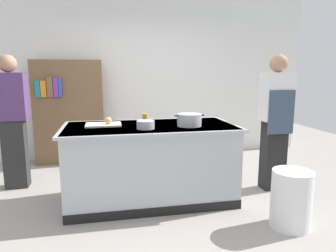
{
  "coord_description": "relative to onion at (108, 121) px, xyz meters",
  "views": [
    {
      "loc": [
        -0.48,
        -3.4,
        1.5
      ],
      "look_at": [
        0.25,
        0.2,
        0.85
      ],
      "focal_mm": 32.38,
      "sensor_mm": 36.0,
      "label": 1
    }
  ],
  "objects": [
    {
      "name": "ground_plane",
      "position": [
        0.47,
        -0.07,
        -0.96
      ],
      "size": [
        10.0,
        10.0,
        0.0
      ],
      "primitive_type": "plane",
      "color": "#9E9991"
    },
    {
      "name": "back_wall",
      "position": [
        0.47,
        2.03,
        0.54
      ],
      "size": [
        6.4,
        0.12,
        3.0
      ],
      "primitive_type": "cube",
      "color": "white",
      "rests_on": "ground_plane"
    },
    {
      "name": "counter_island",
      "position": [
        0.47,
        -0.07,
        -0.5
      ],
      "size": [
        1.98,
        0.98,
        0.9
      ],
      "color": "#B7BABF",
      "rests_on": "ground_plane"
    },
    {
      "name": "cutting_board",
      "position": [
        -0.05,
        0.03,
        -0.05
      ],
      "size": [
        0.4,
        0.28,
        0.02
      ],
      "primitive_type": "cube",
      "color": "silver",
      "rests_on": "counter_island"
    },
    {
      "name": "onion",
      "position": [
        0.0,
        0.0,
        0.0
      ],
      "size": [
        0.08,
        0.08,
        0.08
      ],
      "primitive_type": "sphere",
      "color": "tan",
      "rests_on": "cutting_board"
    },
    {
      "name": "stock_pot",
      "position": [
        0.91,
        -0.19,
        0.01
      ],
      "size": [
        0.34,
        0.28,
        0.14
      ],
      "color": "#B7BABF",
      "rests_on": "counter_island"
    },
    {
      "name": "mixing_bowl",
      "position": [
        0.39,
        -0.27,
        -0.02
      ],
      "size": [
        0.19,
        0.19,
        0.09
      ],
      "primitive_type": "cylinder",
      "color": "#B7BABF",
      "rests_on": "counter_island"
    },
    {
      "name": "juice_cup",
      "position": [
        0.45,
        0.23,
        -0.01
      ],
      "size": [
        0.07,
        0.07,
        0.1
      ],
      "primitive_type": "cylinder",
      "color": "yellow",
      "rests_on": "counter_island"
    },
    {
      "name": "trash_bin",
      "position": [
        1.72,
        -0.99,
        -0.67
      ],
      "size": [
        0.39,
        0.39,
        0.57
      ],
      "primitive_type": "cylinder",
      "color": "white",
      "rests_on": "ground_plane"
    },
    {
      "name": "person_chef",
      "position": [
        2.08,
        -0.03,
        -0.05
      ],
      "size": [
        0.38,
        0.25,
        1.72
      ],
      "rotation": [
        0.0,
        0.0,
        1.9
      ],
      "color": "black",
      "rests_on": "ground_plane"
    },
    {
      "name": "person_guest",
      "position": [
        -1.2,
        0.69,
        -0.05
      ],
      "size": [
        0.38,
        0.24,
        1.72
      ],
      "rotation": [
        0.0,
        0.0,
        -1.56
      ],
      "color": "#2A2A2A",
      "rests_on": "ground_plane"
    },
    {
      "name": "bookshelf",
      "position": [
        -0.63,
        1.73,
        -0.11
      ],
      "size": [
        1.1,
        0.31,
        1.7
      ],
      "color": "brown",
      "rests_on": "ground_plane"
    }
  ]
}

